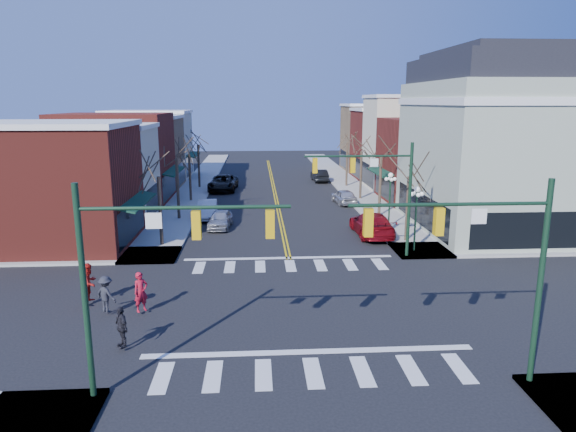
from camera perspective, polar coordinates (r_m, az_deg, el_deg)
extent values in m
plane|color=black|center=(24.94, 1.23, -9.99)|extent=(160.00, 160.00, 0.00)
cube|color=#9E9B93|center=(44.51, -12.26, -0.03)|extent=(3.50, 70.00, 0.15)
cube|color=#9E9B93|center=(45.27, 10.20, 0.27)|extent=(3.50, 70.00, 0.15)
cube|color=maroon|center=(37.67, -24.63, 2.92)|extent=(10.00, 8.50, 8.00)
cube|color=beige|center=(44.94, -21.13, 4.29)|extent=(10.00, 7.00, 7.50)
cube|color=maroon|center=(52.51, -18.60, 6.11)|extent=(10.00, 9.00, 8.50)
cube|color=#947752|center=(60.51, -16.60, 6.68)|extent=(10.00, 7.50, 7.80)
cube|color=beige|center=(68.04, -15.17, 7.53)|extent=(10.00, 8.00, 8.20)
cube|color=maroon|center=(52.04, 16.15, 5.94)|extent=(10.00, 8.50, 8.00)
cube|color=beige|center=(59.27, 13.71, 7.80)|extent=(10.00, 7.00, 10.00)
cube|color=maroon|center=(66.51, 11.77, 7.73)|extent=(10.00, 8.00, 8.50)
cube|color=#947752|center=(74.21, 10.16, 8.46)|extent=(10.00, 8.00, 9.00)
cube|color=#A0AC94|center=(41.95, 22.69, 6.04)|extent=(12.00, 14.00, 11.00)
cube|color=white|center=(41.75, 23.17, 11.63)|extent=(12.25, 14.25, 0.50)
cube|color=black|center=(41.82, 23.45, 14.77)|extent=(11.40, 13.40, 1.80)
cube|color=black|center=(41.89, 23.59, 16.27)|extent=(9.80, 11.80, 0.60)
cylinder|color=#14331E|center=(17.53, -21.65, -8.27)|extent=(0.20, 0.20, 7.20)
cylinder|color=#14331E|center=(16.02, -11.36, 0.92)|extent=(6.50, 0.12, 0.12)
cube|color=gold|center=(16.10, -10.13, -0.98)|extent=(0.28, 0.28, 0.90)
cube|color=gold|center=(16.00, -2.01, -0.88)|extent=(0.28, 0.28, 0.90)
cylinder|color=#14331E|center=(19.11, 26.19, -6.97)|extent=(0.20, 0.20, 7.20)
cylinder|color=#14331E|center=(17.01, 17.55, 1.24)|extent=(6.50, 0.12, 0.12)
cube|color=gold|center=(17.00, 16.41, -0.58)|extent=(0.28, 0.28, 0.90)
cube|color=gold|center=(16.37, 8.90, -0.71)|extent=(0.28, 0.28, 0.90)
cylinder|color=#14331E|center=(32.32, 13.34, 1.59)|extent=(0.20, 0.20, 7.20)
cylinder|color=#14331E|center=(31.12, 7.82, 6.61)|extent=(6.50, 0.12, 0.12)
cube|color=gold|center=(31.12, 7.20, 5.61)|extent=(0.28, 0.28, 0.90)
cube|color=gold|center=(30.78, 3.02, 5.62)|extent=(0.28, 0.28, 0.90)
cylinder|color=#14331E|center=(33.91, 13.96, -0.70)|extent=(0.12, 0.12, 4.00)
sphere|color=white|center=(33.49, 14.16, 2.88)|extent=(0.36, 0.36, 0.36)
cylinder|color=#14331E|center=(40.01, 11.21, 1.43)|extent=(0.12, 0.12, 4.00)
sphere|color=white|center=(39.66, 11.34, 4.48)|extent=(0.36, 0.36, 0.36)
cylinder|color=#382B21|center=(35.30, -14.00, 0.44)|extent=(0.24, 0.24, 4.76)
cylinder|color=#382B21|center=(43.03, -12.14, 2.86)|extent=(0.24, 0.24, 5.04)
cylinder|color=#382B21|center=(50.89, -10.83, 4.11)|extent=(0.24, 0.24, 4.55)
cylinder|color=#382B21|center=(58.74, -9.88, 5.43)|extent=(0.24, 0.24, 4.90)
cylinder|color=#382B21|center=(36.23, 13.12, 0.68)|extent=(0.24, 0.24, 4.62)
cylinder|color=#382B21|center=(43.77, 10.18, 3.20)|extent=(0.24, 0.24, 5.18)
cylinder|color=#382B21|center=(51.51, 8.09, 4.47)|extent=(0.24, 0.24, 4.83)
cylinder|color=#382B21|center=(59.30, 6.55, 5.63)|extent=(0.24, 0.24, 4.97)
imported|color=#AEAEB3|center=(40.04, -7.55, -0.35)|extent=(1.97, 4.16, 1.37)
imported|color=silver|center=(43.50, -8.95, 0.72)|extent=(1.85, 4.62, 1.50)
imported|color=black|center=(56.97, -7.21, 3.68)|extent=(3.24, 6.35, 1.72)
imported|color=maroon|center=(37.86, 9.29, -0.90)|extent=(2.52, 5.93, 1.71)
imported|color=#BCBBC1|center=(49.39, 6.24, 2.17)|extent=(2.21, 4.38, 1.43)
imported|color=black|center=(63.20, 3.52, 4.52)|extent=(1.85, 4.59, 1.48)
imported|color=#AD1227|center=(24.62, -16.03, -8.10)|extent=(0.81, 0.79, 1.87)
imported|color=red|center=(26.47, -21.21, -6.93)|extent=(0.94, 1.09, 1.94)
imported|color=black|center=(21.47, -18.03, -11.63)|extent=(0.91, 1.03, 1.68)
imported|color=#21222A|center=(25.03, -19.57, -8.19)|extent=(1.27, 1.13, 1.71)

